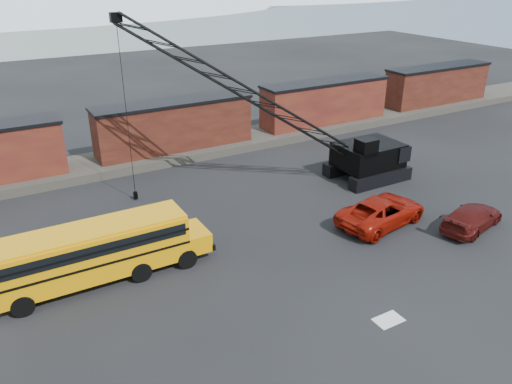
% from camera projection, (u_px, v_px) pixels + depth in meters
% --- Properties ---
extents(ground, '(160.00, 160.00, 0.00)m').
position_uv_depth(ground, '(329.00, 281.00, 26.55)').
color(ground, black).
rests_on(ground, ground).
extents(gravel_berm, '(120.00, 5.00, 0.70)m').
position_uv_depth(gravel_berm, '(176.00, 151.00, 43.77)').
color(gravel_berm, '#4C473F').
rests_on(gravel_berm, ground).
extents(boxcar_mid, '(13.70, 3.10, 4.17)m').
position_uv_depth(boxcar_mid, '(174.00, 125.00, 42.77)').
color(boxcar_mid, '#552317').
rests_on(boxcar_mid, gravel_berm).
extents(boxcar_east_near, '(13.70, 3.10, 4.17)m').
position_uv_depth(boxcar_east_near, '(325.00, 102.00, 49.96)').
color(boxcar_east_near, '#461414').
rests_on(boxcar_east_near, gravel_berm).
extents(boxcar_east_far, '(13.70, 3.10, 4.17)m').
position_uv_depth(boxcar_east_far, '(437.00, 84.00, 57.16)').
color(boxcar_east_far, '#552317').
rests_on(boxcar_east_far, gravel_berm).
extents(snow_patch, '(1.40, 0.90, 0.02)m').
position_uv_depth(snow_patch, '(388.00, 320.00, 23.61)').
color(snow_patch, silver).
rests_on(snow_patch, ground).
extents(school_bus, '(11.65, 2.65, 3.19)m').
position_uv_depth(school_bus, '(97.00, 251.00, 25.87)').
color(school_bus, orange).
rests_on(school_bus, ground).
extents(red_pickup, '(6.90, 4.03, 1.81)m').
position_uv_depth(red_pickup, '(382.00, 211.00, 31.97)').
color(red_pickup, maroon).
rests_on(red_pickup, ground).
extents(maroon_suv, '(5.66, 3.34, 1.54)m').
position_uv_depth(maroon_suv, '(472.00, 217.00, 31.50)').
color(maroon_suv, '#480F0C').
rests_on(maroon_suv, ground).
extents(crawler_crane, '(20.32, 7.57, 12.87)m').
position_uv_depth(crawler_crane, '(249.00, 94.00, 34.25)').
color(crawler_crane, black).
rests_on(crawler_crane, ground).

